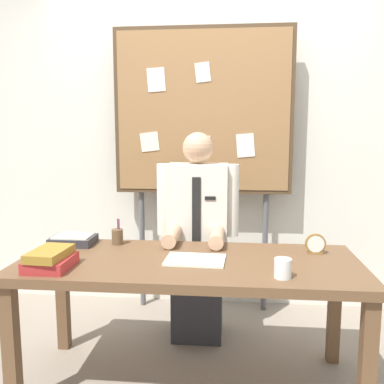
# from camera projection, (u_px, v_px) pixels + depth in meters

# --- Properties ---
(ground_plane) EXTENTS (12.00, 12.00, 0.00)m
(ground_plane) POSITION_uv_depth(u_px,v_px,m) (189.00, 383.00, 2.40)
(ground_plane) COLOR gray
(back_wall) EXTENTS (6.40, 0.08, 2.70)m
(back_wall) POSITION_uv_depth(u_px,v_px,m) (205.00, 141.00, 3.42)
(back_wall) COLOR silver
(back_wall) RESTS_ON ground_plane
(desk) EXTENTS (1.86, 0.77, 0.73)m
(desk) POSITION_uv_depth(u_px,v_px,m) (189.00, 274.00, 2.31)
(desk) COLOR brown
(desk) RESTS_ON ground_plane
(person) EXTENTS (0.55, 0.56, 1.43)m
(person) POSITION_uv_depth(u_px,v_px,m) (198.00, 244.00, 2.87)
(person) COLOR #2D2D33
(person) RESTS_ON ground_plane
(bulletin_board) EXTENTS (1.36, 0.09, 2.21)m
(bulletin_board) POSITION_uv_depth(u_px,v_px,m) (203.00, 115.00, 3.19)
(bulletin_board) COLOR #4C3823
(bulletin_board) RESTS_ON ground_plane
(book_stack) EXTENTS (0.21, 0.27, 0.10)m
(book_stack) POSITION_uv_depth(u_px,v_px,m) (50.00, 259.00, 2.14)
(book_stack) COLOR #B22D2D
(book_stack) RESTS_ON desk
(open_notebook) EXTENTS (0.33, 0.24, 0.01)m
(open_notebook) POSITION_uv_depth(u_px,v_px,m) (195.00, 260.00, 2.27)
(open_notebook) COLOR silver
(open_notebook) RESTS_ON desk
(desk_clock) EXTENTS (0.12, 0.04, 0.12)m
(desk_clock) POSITION_uv_depth(u_px,v_px,m) (315.00, 245.00, 2.40)
(desk_clock) COLOR olive
(desk_clock) RESTS_ON desk
(coffee_mug) EXTENTS (0.08, 0.08, 0.09)m
(coffee_mug) POSITION_uv_depth(u_px,v_px,m) (283.00, 268.00, 2.01)
(coffee_mug) COLOR white
(coffee_mug) RESTS_ON desk
(pen_holder) EXTENTS (0.07, 0.07, 0.16)m
(pen_holder) POSITION_uv_depth(u_px,v_px,m) (117.00, 237.00, 2.60)
(pen_holder) COLOR brown
(pen_holder) RESTS_ON desk
(paper_tray) EXTENTS (0.26, 0.20, 0.06)m
(paper_tray) POSITION_uv_depth(u_px,v_px,m) (73.00, 240.00, 2.61)
(paper_tray) COLOR #333338
(paper_tray) RESTS_ON desk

